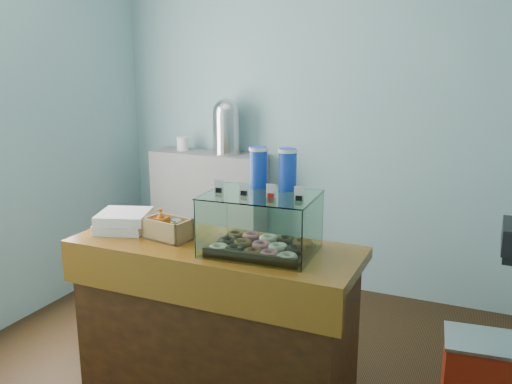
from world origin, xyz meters
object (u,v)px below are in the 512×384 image
at_px(red_cooler, 483,371).
at_px(display_case, 264,219).
at_px(coffee_urn, 226,125).
at_px(counter, 215,319).

bearing_deg(red_cooler, display_case, -163.04).
xyz_separation_m(display_case, red_cooler, (1.12, 0.48, -0.87)).
bearing_deg(coffee_urn, red_cooler, -26.81).
bearing_deg(display_case, counter, -178.16).
distance_m(display_case, coffee_urn, 1.87).
height_order(coffee_urn, red_cooler, coffee_urn).
distance_m(display_case, red_cooler, 1.50).
bearing_deg(coffee_urn, counter, -65.42).
bearing_deg(red_cooler, counter, -166.35).
bearing_deg(counter, display_case, 5.37).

